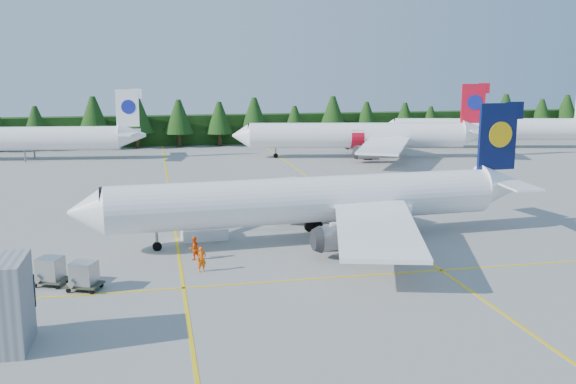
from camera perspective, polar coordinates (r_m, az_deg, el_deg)
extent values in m
plane|color=#9B9B96|center=(55.28, 5.14, -5.47)|extent=(320.00, 320.00, 0.00)
cube|color=yellow|center=(72.38, -10.25, -1.63)|extent=(0.25, 120.00, 0.01)
cube|color=yellow|center=(75.53, 5.09, -0.96)|extent=(0.25, 120.00, 0.01)
cube|color=yellow|center=(49.84, 7.16, -7.36)|extent=(80.00, 0.25, 0.01)
cube|color=black|center=(134.16, -5.11, 5.60)|extent=(220.00, 4.00, 6.00)
cylinder|color=white|center=(58.46, 1.66, -0.70)|extent=(35.80, 6.20, 4.19)
cone|color=white|center=(56.14, -17.55, -1.71)|extent=(3.17, 4.35, 4.19)
cube|color=#08113D|center=(65.85, 18.12, 4.70)|extent=(4.00, 0.59, 6.50)
cube|color=white|center=(67.84, 2.04, 0.40)|extent=(11.55, 16.92, 1.19)
cylinder|color=slate|center=(64.89, 0.99, -1.40)|extent=(3.68, 2.40, 2.20)
cube|color=white|center=(51.48, 7.88, -3.14)|extent=(10.08, 16.80, 1.19)
cylinder|color=slate|center=(53.65, 4.60, -4.11)|extent=(3.68, 2.40, 2.20)
cylinder|color=slate|center=(56.83, -11.58, -4.25)|extent=(0.25, 0.25, 1.78)
cylinder|color=white|center=(113.03, 6.11, 5.04)|extent=(37.40, 10.97, 4.38)
cone|color=white|center=(112.16, -4.18, 5.03)|extent=(3.80, 4.86, 4.38)
cube|color=red|center=(117.02, 16.13, 7.57)|extent=(4.16, 1.12, 6.79)
cube|color=white|center=(122.73, 7.06, 5.18)|extent=(8.70, 17.15, 1.24)
cylinder|color=slate|center=(119.67, 6.21, 4.32)|extent=(4.07, 2.93, 2.30)
cube|color=white|center=(104.47, 8.56, 4.13)|extent=(13.57, 17.57, 1.24)
cylinder|color=slate|center=(107.20, 7.11, 3.51)|extent=(4.07, 2.93, 2.30)
cylinder|color=slate|center=(112.40, -1.10, 3.52)|extent=(0.26, 0.26, 1.86)
cylinder|color=white|center=(118.77, -23.00, 4.38)|extent=(34.85, 8.11, 4.07)
cube|color=white|center=(113.99, -14.09, 7.25)|extent=(3.88, 0.81, 6.31)
cylinder|color=white|center=(131.71, 17.14, 5.38)|extent=(35.56, 11.35, 4.17)
cone|color=white|center=(127.40, 8.83, 5.56)|extent=(3.71, 4.68, 4.17)
cylinder|color=slate|center=(128.70, 11.31, 4.23)|extent=(0.25, 0.25, 1.67)
cube|color=white|center=(59.92, -7.43, -3.67)|extent=(4.28, 2.47, 1.08)
cube|color=slate|center=(61.40, -7.76, -1.67)|extent=(1.87, 4.03, 2.91)
cube|color=slate|center=(63.03, -8.06, -0.11)|extent=(1.85, 1.31, 0.12)
cube|color=white|center=(59.68, 5.74, -3.06)|extent=(2.91, 2.91, 2.35)
cube|color=black|center=(59.54, 5.75, -2.54)|extent=(2.55, 2.68, 1.01)
cube|color=white|center=(59.43, 8.98, -2.70)|extent=(4.65, 3.78, 2.91)
cube|color=#333728|center=(50.27, -20.30, -7.33)|extent=(2.79, 2.50, 0.15)
cube|color=#A1A3A6|center=(50.01, -20.37, -6.37)|extent=(2.08, 2.05, 1.61)
cube|color=#333728|center=(48.45, -17.62, -7.85)|extent=(2.79, 2.50, 0.15)
cube|color=#A1A3A6|center=(48.18, -17.68, -6.85)|extent=(2.08, 2.05, 1.61)
imported|color=#F65705|center=(50.47, -7.68, -5.96)|extent=(0.79, 0.58, 1.99)
imported|color=#FF4905|center=(53.70, -8.37, -4.97)|extent=(1.18, 1.12, 1.92)
imported|color=#FF6605|center=(61.94, 3.85, -2.82)|extent=(0.64, 0.80, 1.69)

